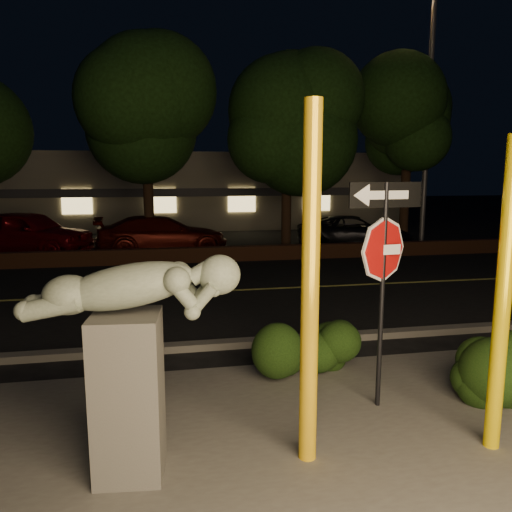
{
  "coord_description": "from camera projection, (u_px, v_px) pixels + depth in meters",
  "views": [
    {
      "loc": [
        -2.12,
        -5.19,
        2.94
      ],
      "look_at": [
        -0.59,
        2.73,
        1.6
      ],
      "focal_mm": 35.0,
      "sensor_mm": 36.0,
      "label": 1
    }
  ],
  "objects": [
    {
      "name": "hedge_center",
      "position": [
        308.0,
        344.0,
        7.38
      ],
      "size": [
        1.73,
        0.84,
        0.89
      ],
      "primitive_type": "ellipsoid",
      "rotation": [
        0.0,
        0.0,
        -0.02
      ],
      "color": "black",
      "rests_on": "ground"
    },
    {
      "name": "parked_car_dark",
      "position": [
        354.0,
        232.0,
        19.94
      ],
      "size": [
        4.95,
        3.22,
        1.27
      ],
      "primitive_type": "imported",
      "rotation": [
        0.0,
        0.0,
        1.31
      ],
      "color": "black",
      "rests_on": "ground"
    },
    {
      "name": "streetlight",
      "position": [
        424.0,
        96.0,
        18.89
      ],
      "size": [
        1.48,
        0.43,
        9.81
      ],
      "rotation": [
        0.0,
        0.0,
        -0.06
      ],
      "color": "#4F4F54",
      "rests_on": "ground"
    },
    {
      "name": "tree_far_b",
      "position": [
        144.0,
        82.0,
        17.23
      ],
      "size": [
        5.2,
        5.2,
        8.41
      ],
      "color": "black",
      "rests_on": "ground"
    },
    {
      "name": "sculpture",
      "position": [
        130.0,
        343.0,
        4.72
      ],
      "size": [
        2.05,
        0.73,
        2.19
      ],
      "rotation": [
        0.0,
        0.0,
        -0.1
      ],
      "color": "#4C4944",
      "rests_on": "ground"
    },
    {
      "name": "parked_car_darkred",
      "position": [
        162.0,
        235.0,
        18.46
      ],
      "size": [
        4.96,
        2.36,
        1.4
      ],
      "primitive_type": "imported",
      "rotation": [
        0.0,
        0.0,
        1.66
      ],
      "color": "#460B06",
      "rests_on": "ground"
    },
    {
      "name": "curb",
      "position": [
        287.0,
        340.0,
        8.7
      ],
      "size": [
        80.0,
        0.25,
        0.12
      ],
      "primitive_type": "cube",
      "color": "#4C4944",
      "rests_on": "ground"
    },
    {
      "name": "building",
      "position": [
        195.0,
        189.0,
        29.78
      ],
      "size": [
        22.0,
        10.2,
        4.0
      ],
      "color": "slate",
      "rests_on": "ground"
    },
    {
      "name": "road",
      "position": [
        247.0,
        290.0,
        12.68
      ],
      "size": [
        80.0,
        8.0,
        0.01
      ],
      "primitive_type": "cube",
      "color": "black",
      "rests_on": "ground"
    },
    {
      "name": "lane_marking",
      "position": [
        247.0,
        290.0,
        12.68
      ],
      "size": [
        80.0,
        0.12,
        0.0
      ],
      "primitive_type": "cube",
      "color": "#BFB84C",
      "rests_on": "road"
    },
    {
      "name": "ground",
      "position": [
        231.0,
        268.0,
        15.59
      ],
      "size": [
        90.0,
        90.0,
        0.0
      ],
      "primitive_type": "plane",
      "color": "black",
      "rests_on": "ground"
    },
    {
      "name": "yellow_pole_right",
      "position": [
        503.0,
        299.0,
        5.14
      ],
      "size": [
        0.17,
        0.17,
        3.32
      ],
      "primitive_type": "cylinder",
      "color": "yellow",
      "rests_on": "ground"
    },
    {
      "name": "brick_wall",
      "position": [
        225.0,
        254.0,
        16.81
      ],
      "size": [
        40.0,
        0.35,
        0.5
      ],
      "primitive_type": "cube",
      "color": "#4D2918",
      "rests_on": "ground"
    },
    {
      "name": "parked_car_red",
      "position": [
        28.0,
        232.0,
        18.23
      ],
      "size": [
        5.1,
        3.58,
        1.61
      ],
      "primitive_type": "imported",
      "rotation": [
        0.0,
        0.0,
        1.17
      ],
      "color": "maroon",
      "rests_on": "ground"
    },
    {
      "name": "tree_far_c",
      "position": [
        287.0,
        96.0,
        17.84
      ],
      "size": [
        4.8,
        4.8,
        7.84
      ],
      "color": "black",
      "rests_on": "ground"
    },
    {
      "name": "yellow_pole_left",
      "position": [
        310.0,
        289.0,
        4.9
      ],
      "size": [
        0.18,
        0.18,
        3.63
      ],
      "primitive_type": "cylinder",
      "color": "yellow",
      "rests_on": "ground"
    },
    {
      "name": "tree_far_d",
      "position": [
        409.0,
        108.0,
        19.3
      ],
      "size": [
        4.4,
        4.4,
        7.42
      ],
      "color": "black",
      "rests_on": "ground"
    },
    {
      "name": "hedge_far_right",
      "position": [
        491.0,
        362.0,
        6.51
      ],
      "size": [
        1.7,
        1.37,
        1.02
      ],
      "primitive_type": "ellipsoid",
      "rotation": [
        0.0,
        0.0,
        -0.35
      ],
      "color": "black",
      "rests_on": "ground"
    },
    {
      "name": "signpost",
      "position": [
        384.0,
        250.0,
        6.04
      ],
      "size": [
        0.96,
        0.15,
        2.84
      ],
      "rotation": [
        0.0,
        0.0,
        0.11
      ],
      "color": "black",
      "rests_on": "ground"
    },
    {
      "name": "patio",
      "position": [
        386.0,
        473.0,
        4.93
      ],
      "size": [
        14.0,
        6.0,
        0.02
      ],
      "primitive_type": "cube",
      "color": "#4C4944",
      "rests_on": "ground"
    },
    {
      "name": "parking_lot",
      "position": [
        209.0,
        239.0,
        22.37
      ],
      "size": [
        40.0,
        12.0,
        0.01
      ],
      "primitive_type": "cube",
      "color": "black",
      "rests_on": "ground"
    }
  ]
}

